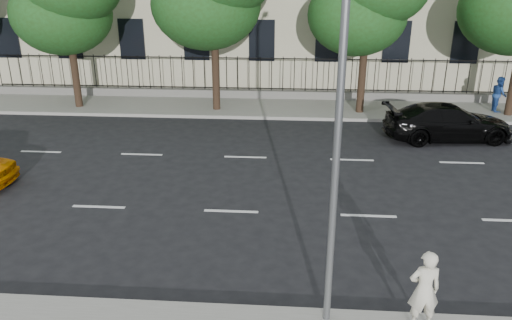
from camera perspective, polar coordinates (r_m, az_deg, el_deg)
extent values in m
plane|color=black|center=(12.63, -4.23, -11.03)|extent=(120.00, 120.00, 0.00)
cube|color=gray|center=(25.50, 0.23, 6.08)|extent=(60.00, 4.00, 0.15)
cube|color=slate|center=(27.07, 0.49, 7.58)|extent=(30.00, 0.50, 0.40)
cube|color=black|center=(27.00, 0.49, 8.20)|extent=(28.80, 0.05, 0.05)
cube|color=black|center=(26.69, 0.50, 11.55)|extent=(28.80, 0.05, 0.05)
cylinder|color=slate|center=(8.69, 9.37, 3.69)|extent=(0.14, 0.14, 8.00)
cylinder|color=#382619|center=(26.54, -19.91, 8.90)|extent=(0.36, 0.36, 2.97)
ellipsoid|color=#214517|center=(26.57, -21.29, 15.30)|extent=(4.75, 4.75, 3.90)
cylinder|color=#382619|center=(24.54, -4.62, 9.59)|extent=(0.36, 0.36, 3.32)
ellipsoid|color=#214517|center=(24.46, -5.72, 17.28)|extent=(5.13, 5.13, 4.21)
cylinder|color=#382619|center=(24.51, 11.99, 8.89)|extent=(0.36, 0.36, 3.08)
ellipsoid|color=#214517|center=(24.32, 11.48, 15.96)|extent=(4.56, 4.56, 3.74)
imported|color=black|center=(22.08, 21.07, 4.07)|extent=(5.40, 2.70, 1.51)
imported|color=beige|center=(10.31, 18.67, -13.88)|extent=(0.64, 0.45, 1.68)
imported|color=#234690|center=(26.94, 26.01, 6.78)|extent=(0.67, 0.85, 1.69)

